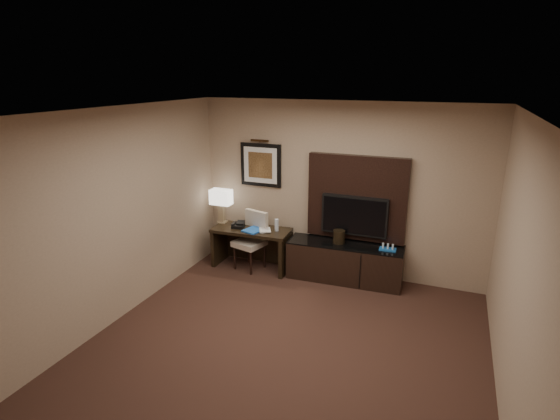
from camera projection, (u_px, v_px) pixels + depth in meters
The scene contains 20 objects.
floor at pixel (278, 359), 4.92m from camera, with size 4.50×5.00×0.01m, color #341D17.
ceiling at pixel (277, 114), 4.11m from camera, with size 4.50×5.00×0.01m, color silver.
wall_back at pixel (339, 190), 6.73m from camera, with size 4.50×0.01×2.70m, color tan.
wall_front at pixel (99, 414), 2.30m from camera, with size 4.50×0.01×2.70m, color tan.
wall_left at pixel (107, 221), 5.31m from camera, with size 0.01×5.00×2.70m, color tan.
wall_right at pixel (522, 284), 3.72m from camera, with size 0.01×5.00×2.70m, color tan.
desk at pixel (252, 248), 7.14m from camera, with size 1.26×0.54×0.67m, color black.
credenza at pixel (344, 262), 6.70m from camera, with size 1.74×0.48×0.60m, color black.
tv_wall_panel at pixel (357, 198), 6.59m from camera, with size 1.50×0.12×1.30m, color black.
tv at pixel (354, 216), 6.58m from camera, with size 1.00×0.08×0.60m, color black.
artwork at pixel (261, 165), 7.08m from camera, with size 0.70×0.04×0.70m, color black.
picture_light at pixel (260, 141), 6.93m from camera, with size 0.04×0.04×0.30m, color #3D2713.
desk_chair at pixel (249, 242), 7.07m from camera, with size 0.43×0.50×0.91m, color beige, non-canonical shape.
table_lamp at pixel (221, 206), 7.26m from camera, with size 0.35×0.20×0.58m, color #957E5D, non-canonical shape.
desk_phone at pixel (238, 225), 7.08m from camera, with size 0.19×0.17×0.09m, color black, non-canonical shape.
blue_folder at pixel (254, 230), 6.96m from camera, with size 0.26×0.34×0.02m, color blue.
book at pixel (259, 224), 6.90m from camera, with size 0.18×0.02×0.24m, color beige.
water_bottle at pixel (277, 225), 6.92m from camera, with size 0.06×0.06×0.19m, color silver.
ice_bucket at pixel (339, 237), 6.62m from camera, with size 0.18×0.18×0.20m, color black.
minibar_tray at pixel (388, 247), 6.37m from camera, with size 0.24×0.14×0.09m, color #195AA7, non-canonical shape.
Camera 1 is at (1.59, -3.88, 3.06)m, focal length 28.00 mm.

